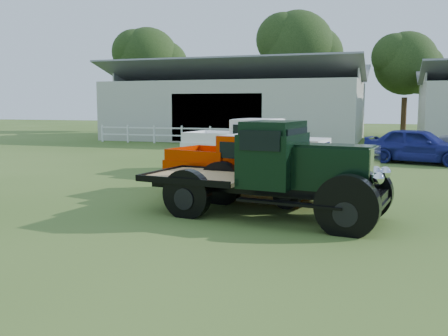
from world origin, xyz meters
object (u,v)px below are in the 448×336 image
(red_pickup, at_px, (249,166))
(white_pickup, at_px, (255,147))
(misc_car_blue, at_px, (418,146))
(vintage_flatbed, at_px, (269,169))

(red_pickup, xyz_separation_m, white_pickup, (-1.09, 4.75, 0.12))
(white_pickup, distance_m, misc_car_blue, 8.12)
(red_pickup, bearing_deg, vintage_flatbed, -49.26)
(white_pickup, bearing_deg, vintage_flatbed, -65.89)
(red_pickup, distance_m, white_pickup, 4.87)
(red_pickup, bearing_deg, white_pickup, 117.21)
(vintage_flatbed, distance_m, red_pickup, 2.40)
(misc_car_blue, bearing_deg, vintage_flatbed, 178.92)
(vintage_flatbed, height_order, red_pickup, vintage_flatbed)
(red_pickup, xyz_separation_m, misc_car_blue, (4.88, 10.24, -0.11))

